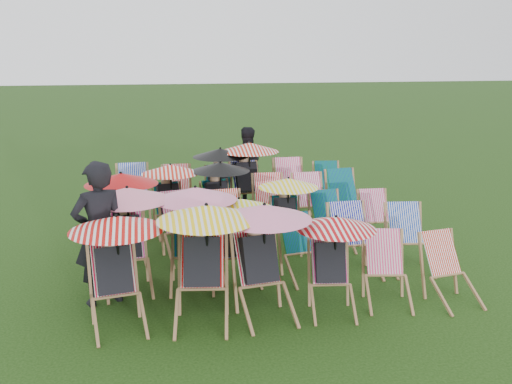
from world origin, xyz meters
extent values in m
plane|color=black|center=(0.00, 0.00, 0.00)|extent=(100.00, 100.00, 0.00)
cube|color=red|center=(-2.12, -1.98, 0.64)|extent=(0.53, 0.43, 0.57)
cube|color=black|center=(-2.12, -2.03, 0.64)|extent=(0.46, 0.48, 0.60)
sphere|color=tan|center=(-2.13, -1.93, 0.96)|extent=(0.21, 0.21, 0.21)
cylinder|color=black|center=(-2.05, -2.06, 0.91)|extent=(0.03, 0.03, 0.70)
cone|color=#BD0D09|center=(-2.05, -2.06, 1.23)|extent=(1.11, 1.11, 0.17)
cube|color=red|center=(-1.06, -2.02, 0.69)|extent=(0.57, 0.46, 0.62)
cube|color=black|center=(-1.07, -2.08, 0.69)|extent=(0.49, 0.51, 0.65)
sphere|color=tan|center=(-1.05, -1.97, 1.03)|extent=(0.23, 0.23, 0.23)
cylinder|color=black|center=(-1.01, -2.13, 0.97)|extent=(0.03, 0.03, 0.76)
cone|color=yellow|center=(-1.01, -2.13, 1.32)|extent=(1.19, 1.19, 0.18)
cube|color=red|center=(-0.38, -2.02, 0.67)|extent=(0.55, 0.44, 0.60)
cube|color=black|center=(-0.38, -2.07, 0.67)|extent=(0.48, 0.49, 0.63)
sphere|color=tan|center=(-0.39, -1.96, 1.00)|extent=(0.22, 0.22, 0.22)
cylinder|color=black|center=(-0.31, -2.10, 0.95)|extent=(0.03, 0.03, 0.74)
cone|color=pink|center=(-0.31, -2.10, 1.28)|extent=(1.16, 1.16, 0.18)
cube|color=#D32A78|center=(0.54, -2.08, 0.58)|extent=(0.48, 0.38, 0.52)
cube|color=black|center=(0.53, -2.13, 0.58)|extent=(0.42, 0.43, 0.55)
sphere|color=tan|center=(0.54, -2.04, 0.87)|extent=(0.19, 0.19, 0.19)
cylinder|color=black|center=(0.58, -2.17, 0.82)|extent=(0.03, 0.03, 0.64)
cone|color=#B4090E|center=(0.58, -2.17, 1.11)|extent=(1.00, 1.00, 0.16)
cube|color=#F73173|center=(1.33, -1.94, 0.61)|extent=(0.51, 0.42, 0.54)
cube|color=red|center=(2.07, -2.08, 0.59)|extent=(0.49, 0.39, 0.53)
cube|color=#FB329D|center=(-2.03, -0.85, 0.68)|extent=(0.55, 0.43, 0.61)
cube|color=black|center=(-2.02, -0.90, 0.67)|extent=(0.47, 0.48, 0.64)
sphere|color=tan|center=(-2.03, -0.79, 1.01)|extent=(0.22, 0.22, 0.22)
cylinder|color=black|center=(-1.96, -0.94, 0.95)|extent=(0.03, 0.03, 0.74)
cone|color=pink|center=(-1.96, -0.94, 1.29)|extent=(1.17, 1.17, 0.18)
cube|color=#095F2E|center=(-1.10, -0.88, 0.66)|extent=(0.53, 0.42, 0.60)
cube|color=black|center=(-1.10, -0.94, 0.66)|extent=(0.46, 0.47, 0.62)
sphere|color=tan|center=(-1.09, -0.83, 0.99)|extent=(0.22, 0.22, 0.22)
cylinder|color=black|center=(-1.04, -0.98, 0.94)|extent=(0.03, 0.03, 0.73)
cone|color=pink|center=(-1.04, -0.98, 1.27)|extent=(1.15, 1.15, 0.18)
cube|color=#070C99|center=(-0.50, -0.91, 0.57)|extent=(0.46, 0.35, 0.51)
cube|color=black|center=(-0.50, -0.96, 0.57)|extent=(0.39, 0.40, 0.54)
sphere|color=tan|center=(-0.50, -0.87, 0.85)|extent=(0.19, 0.19, 0.19)
cylinder|color=black|center=(-0.44, -0.99, 0.81)|extent=(0.03, 0.03, 0.63)
cone|color=#F5F10C|center=(-0.44, -0.99, 1.09)|extent=(0.99, 0.99, 0.15)
cube|color=#095F2D|center=(0.42, -0.93, 0.60)|extent=(0.50, 0.40, 0.54)
cube|color=#070B98|center=(1.24, -0.84, 0.67)|extent=(0.51, 0.39, 0.60)
cube|color=#082DAA|center=(2.12, -0.88, 0.64)|extent=(0.53, 0.41, 0.58)
cube|color=#DF2C98|center=(-2.16, 0.33, 0.65)|extent=(0.55, 0.45, 0.59)
cube|color=black|center=(-2.15, 0.28, 0.65)|extent=(0.48, 0.49, 0.62)
sphere|color=tan|center=(-2.17, 0.38, 0.98)|extent=(0.22, 0.22, 0.22)
cylinder|color=black|center=(-2.08, 0.25, 0.92)|extent=(0.03, 0.03, 0.72)
cone|color=#B20A0A|center=(-2.08, 0.25, 1.25)|extent=(1.13, 1.13, 0.17)
cube|color=#F83177|center=(-1.21, 0.26, 0.68)|extent=(0.58, 0.47, 0.61)
cube|color=red|center=(-0.45, 0.36, 0.66)|extent=(0.53, 0.41, 0.59)
cube|color=#0A6C33|center=(0.53, 0.27, 0.57)|extent=(0.48, 0.39, 0.51)
cube|color=black|center=(0.52, 0.23, 0.57)|extent=(0.42, 0.43, 0.53)
sphere|color=tan|center=(0.53, 0.31, 0.85)|extent=(0.19, 0.19, 0.19)
cylinder|color=black|center=(0.56, 0.18, 0.80)|extent=(0.03, 0.03, 0.63)
cone|color=yellow|center=(0.56, 0.18, 1.09)|extent=(0.98, 0.98, 0.15)
cube|color=#0A7136|center=(1.22, 0.21, 0.62)|extent=(0.50, 0.39, 0.56)
cube|color=#DD2C6F|center=(2.12, 0.33, 0.59)|extent=(0.46, 0.34, 0.53)
cube|color=#DD2C7B|center=(-2.07, 1.53, 0.68)|extent=(0.52, 0.40, 0.61)
cube|color=#0A6A40|center=(-1.35, 1.47, 0.60)|extent=(0.49, 0.39, 0.54)
cube|color=black|center=(-1.34, 1.42, 0.60)|extent=(0.42, 0.43, 0.56)
sphere|color=tan|center=(-1.35, 1.52, 0.89)|extent=(0.20, 0.20, 0.20)
cylinder|color=black|center=(-1.28, 1.39, 0.84)|extent=(0.03, 0.03, 0.66)
cone|color=red|center=(-1.28, 1.39, 1.14)|extent=(1.03, 1.03, 0.16)
cube|color=#0A6D24|center=(-0.47, 1.42, 0.61)|extent=(0.52, 0.42, 0.55)
cube|color=black|center=(-0.46, 1.37, 0.61)|extent=(0.45, 0.46, 0.57)
sphere|color=tan|center=(-0.48, 1.47, 0.91)|extent=(0.20, 0.20, 0.20)
cylinder|color=black|center=(-0.40, 1.35, 0.86)|extent=(0.03, 0.03, 0.67)
cone|color=black|center=(-0.40, 1.35, 1.17)|extent=(1.05, 1.05, 0.16)
cube|color=red|center=(0.51, 1.48, 0.66)|extent=(0.51, 0.39, 0.59)
cube|color=#D32A66|center=(1.25, 1.38, 0.66)|extent=(0.50, 0.37, 0.59)
cube|color=#0A703D|center=(1.96, 1.52, 0.67)|extent=(0.54, 0.41, 0.61)
cube|color=#0828A7|center=(-1.98, 2.59, 0.71)|extent=(0.54, 0.40, 0.64)
cube|color=red|center=(-1.12, 2.65, 0.66)|extent=(0.51, 0.38, 0.59)
cube|color=#0A6932|center=(-0.29, 2.58, 0.64)|extent=(0.54, 0.44, 0.57)
cube|color=black|center=(-0.30, 2.54, 0.63)|extent=(0.47, 0.48, 0.60)
sphere|color=tan|center=(-0.28, 2.63, 0.95)|extent=(0.21, 0.21, 0.21)
cylinder|color=black|center=(-0.25, 2.49, 0.90)|extent=(0.03, 0.03, 0.70)
cone|color=black|center=(-0.25, 2.49, 1.22)|extent=(1.10, 1.10, 0.17)
cube|color=#07079F|center=(0.27, 2.61, 0.68)|extent=(0.56, 0.44, 0.61)
cube|color=black|center=(0.27, 2.55, 0.68)|extent=(0.48, 0.49, 0.64)
sphere|color=tan|center=(0.26, 2.66, 1.02)|extent=(0.22, 0.22, 0.22)
cylinder|color=black|center=(0.34, 2.52, 0.96)|extent=(0.03, 0.03, 0.75)
cone|color=red|center=(0.34, 2.52, 1.30)|extent=(1.18, 1.18, 0.18)
cube|color=#FF337D|center=(1.18, 2.60, 0.71)|extent=(0.55, 0.41, 0.63)
cube|color=#096224|center=(2.01, 2.65, 0.63)|extent=(0.52, 0.41, 0.57)
imported|color=black|center=(-2.30, -1.50, 0.93)|extent=(0.80, 0.68, 1.87)
imported|color=black|center=(0.41, 3.30, 0.80)|extent=(0.79, 0.62, 1.61)
camera|label=1|loc=(-1.65, -8.57, 3.16)|focal=40.00mm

